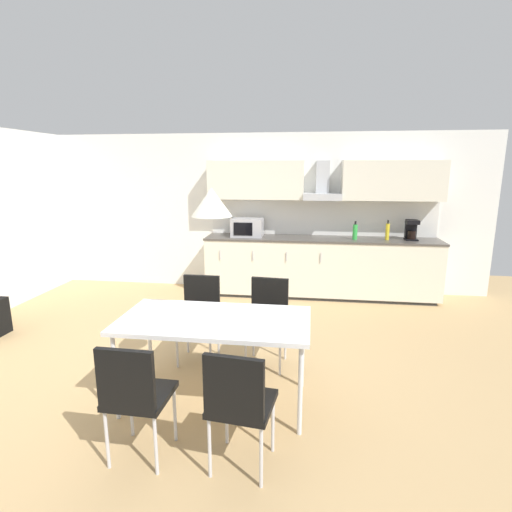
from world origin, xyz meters
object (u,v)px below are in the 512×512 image
Objects in this scene: microwave at (247,227)px; bottle_yellow at (387,231)px; pendant_lamp at (212,202)px; chair_far_left at (200,309)px; bottle_green at (355,232)px; chair_near_right at (239,399)px; dining_table at (215,324)px; coffee_maker at (411,230)px; chair_far_right at (268,313)px; chair_near_left at (134,391)px.

bottle_yellow is at bearing -0.60° from microwave.
chair_far_left is at bearing 114.19° from pendant_lamp.
pendant_lamp is at bearing -115.15° from bottle_green.
chair_near_right is at bearing -105.82° from bottle_green.
microwave is 1.50× the size of pendant_lamp.
bottle_green reaches higher than chair_near_right.
pendant_lamp reaches higher than bottle_yellow.
dining_table is at bearing -121.77° from bottle_yellow.
microwave is 3.15m from pendant_lamp.
bottle_green is at bearing 64.85° from pendant_lamp.
coffee_maker reaches higher than dining_table.
bottle_yellow is 3.66m from pendant_lamp.
coffee_maker is 3.04m from chair_far_right.
chair_far_right is 1.72m from chair_near_left.
bottle_green is (1.64, -0.05, -0.02)m from microwave.
bottle_yellow is at bearing 3.73° from bottle_green.
bottle_yellow is (-0.35, -0.05, -0.02)m from coffee_maker.
pendant_lamp is at bearing 113.65° from chair_near_right.
chair_far_left is at bearing 179.98° from chair_far_right.
chair_near_right is 1.56m from chair_far_right.
pendant_lamp reaches higher than chair_far_left.
pendant_lamp is (-0.36, -0.78, 1.17)m from chair_far_right.
chair_far_left is 1.45m from pendant_lamp.
coffee_maker is 0.83m from bottle_green.
microwave is 2.43m from chair_far_right.
microwave is 1.75× the size of bottle_green.
pendant_lamp reaches higher than coffee_maker.
chair_far_left is (-1.77, -2.24, -0.50)m from bottle_green.
chair_near_left is at bearing -90.11° from chair_far_left.
chair_near_right is at bearing 0.04° from chair_near_left.
microwave is 3.93m from chair_near_right.
chair_far_left is at bearing -93.34° from microwave.
chair_far_right is at bearing 65.35° from dining_table.
chair_far_right is at bearing -124.00° from bottle_yellow.
microwave is at bearing 94.03° from pendant_lamp.
bottle_yellow is at bearing 45.39° from chair_far_left.
chair_far_left is at bearing 89.89° from chair_near_left.
pendant_lamp is (-2.24, -3.10, 0.64)m from coffee_maker.
coffee_maker is at bearing 56.25° from chair_near_left.
chair_far_right is at bearing 65.35° from pendant_lamp.
chair_near_right is at bearing -90.61° from chair_far_right.
bottle_green is 0.47m from bottle_yellow.
chair_far_right is at bearing -0.02° from chair_far_left.
microwave is 0.55× the size of chair_far_right.
bottle_green is at bearing 74.18° from chair_near_right.
coffee_maker is 3.52m from chair_far_left.
chair_far_right is at bearing 89.39° from chair_near_right.
chair_near_left is (-0.70, -0.00, 0.00)m from chair_near_right.
chair_near_right is (-1.55, -3.84, -0.51)m from bottle_yellow.
chair_near_left is (-0.35, -0.78, -0.18)m from dining_table.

